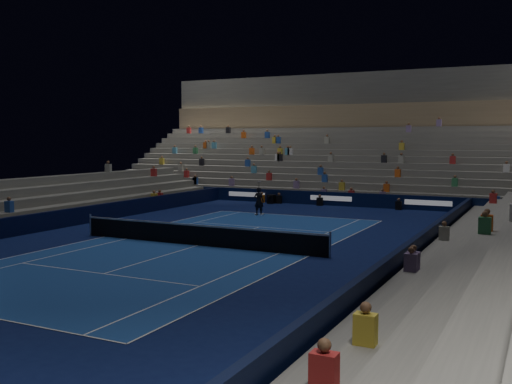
{
  "coord_description": "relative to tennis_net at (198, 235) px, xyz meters",
  "views": [
    {
      "loc": [
        14.33,
        -22.7,
        4.86
      ],
      "look_at": [
        0.0,
        6.0,
        2.0
      ],
      "focal_mm": 41.3,
      "sensor_mm": 36.0,
      "label": 1
    }
  ],
  "objects": [
    {
      "name": "ground",
      "position": [
        0.0,
        0.0,
        -0.5
      ],
      "size": [
        90.0,
        90.0,
        0.0
      ],
      "primitive_type": "plane",
      "color": "#0B1546",
      "rests_on": "ground"
    },
    {
      "name": "court_surface",
      "position": [
        0.0,
        0.0,
        -0.5
      ],
      "size": [
        10.97,
        23.77,
        0.01
      ],
      "primitive_type": "cube",
      "color": "navy",
      "rests_on": "ground"
    },
    {
      "name": "sponsor_barrier_far",
      "position": [
        0.0,
        18.5,
        -0.0
      ],
      "size": [
        44.0,
        0.25,
        1.0
      ],
      "primitive_type": "cube",
      "color": "black",
      "rests_on": "ground"
    },
    {
      "name": "sponsor_barrier_east",
      "position": [
        9.7,
        0.0,
        -0.0
      ],
      "size": [
        0.25,
        37.0,
        1.0
      ],
      "primitive_type": "cube",
      "color": "black",
      "rests_on": "ground"
    },
    {
      "name": "sponsor_barrier_west",
      "position": [
        -9.7,
        0.0,
        -0.0
      ],
      "size": [
        0.25,
        37.0,
        1.0
      ],
      "primitive_type": "cube",
      "color": "black",
      "rests_on": "ground"
    },
    {
      "name": "grandstand_main",
      "position": [
        0.0,
        27.9,
        2.87
      ],
      "size": [
        44.0,
        15.2,
        11.2
      ],
      "color": "#62625D",
      "rests_on": "ground"
    },
    {
      "name": "grandstand_east",
      "position": [
        13.17,
        0.0,
        0.41
      ],
      "size": [
        5.0,
        37.0,
        2.5
      ],
      "color": "slate",
      "rests_on": "ground"
    },
    {
      "name": "tennis_net",
      "position": [
        0.0,
        0.0,
        0.0
      ],
      "size": [
        12.9,
        0.1,
        1.1
      ],
      "color": "#B2B2B7",
      "rests_on": "ground"
    },
    {
      "name": "tennis_player",
      "position": [
        -2.32,
        11.07,
        0.4
      ],
      "size": [
        0.68,
        0.47,
        1.81
      ],
      "primitive_type": "imported",
      "rotation": [
        0.0,
        0.0,
        3.2
      ],
      "color": "black",
      "rests_on": "ground"
    },
    {
      "name": "broadcast_camera",
      "position": [
        -4.54,
        17.71,
        -0.16
      ],
      "size": [
        0.52,
        0.98,
        0.67
      ],
      "color": "black",
      "rests_on": "ground"
    }
  ]
}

